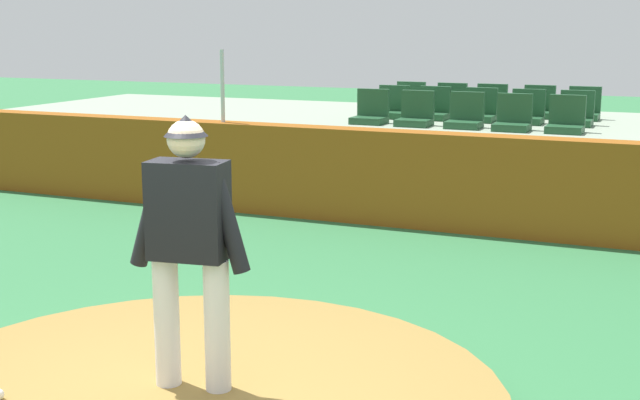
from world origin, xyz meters
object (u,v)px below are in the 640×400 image
object	(u,v)px
stadium_chair_0	(371,113)
stadium_chair_3	(513,119)
pitcher	(189,233)
stadium_chair_5	(392,108)
stadium_chair_6	(433,109)
stadium_chair_7	(479,111)
stadium_chair_14	(584,109)
stadium_chair_8	(527,113)
stadium_chair_2	(465,117)
stadium_chair_1	(416,115)
stadium_chair_12	(491,106)
stadium_chair_11	(450,105)
stadium_chair_13	(538,108)
stadium_chair_4	(566,121)
stadium_chair_10	(409,103)
stadium_chair_9	(576,115)

from	to	relation	value
stadium_chair_0	stadium_chair_3	bearing A→B (deg)	178.99
pitcher	stadium_chair_5	bearing A→B (deg)	90.97
stadium_chair_6	stadium_chair_7	world-z (taller)	same
stadium_chair_6	stadium_chair_14	world-z (taller)	same
pitcher	stadium_chair_8	bearing A→B (deg)	76.47
stadium_chair_2	stadium_chair_5	world-z (taller)	same
stadium_chair_1	stadium_chair_12	distance (m)	1.94
stadium_chair_5	stadium_chair_8	size ratio (longest dim) A/B	1.00
stadium_chair_8	stadium_chair_11	xyz separation A→B (m)	(-1.39, 0.87, 0.00)
stadium_chair_6	stadium_chair_13	xyz separation A→B (m)	(1.45, 0.89, 0.00)
stadium_chair_11	stadium_chair_13	bearing A→B (deg)	-178.45
stadium_chair_6	stadium_chair_7	xyz separation A→B (m)	(0.72, -0.01, 0.00)
stadium_chair_7	stadium_chair_8	distance (m)	0.71
stadium_chair_0	stadium_chair_4	size ratio (longest dim) A/B	1.00
stadium_chair_3	stadium_chair_10	distance (m)	2.75
stadium_chair_0	stadium_chair_1	size ratio (longest dim) A/B	1.00
stadium_chair_3	stadium_chair_0	bearing A→B (deg)	-1.01
stadium_chair_0	stadium_chair_3	world-z (taller)	same
stadium_chair_10	stadium_chair_12	distance (m)	1.36
stadium_chair_0	stadium_chair_10	xyz separation A→B (m)	(0.03, 1.78, 0.00)
stadium_chair_6	stadium_chair_9	bearing A→B (deg)	-179.95
stadium_chair_0	stadium_chair_2	bearing A→B (deg)	179.97
stadium_chair_3	stadium_chair_5	xyz separation A→B (m)	(-2.06, 0.91, 0.00)
stadium_chair_13	stadium_chair_9	bearing A→B (deg)	127.47
stadium_chair_2	stadium_chair_8	distance (m)	1.14
stadium_chair_0	stadium_chair_9	world-z (taller)	same
stadium_chair_9	pitcher	bearing A→B (deg)	80.12
stadium_chair_0	stadium_chair_1	world-z (taller)	same
stadium_chair_7	stadium_chair_12	xyz separation A→B (m)	(-0.02, 0.89, 0.00)
stadium_chair_4	stadium_chair_12	distance (m)	2.28
stadium_chair_5	stadium_chair_9	world-z (taller)	same
stadium_chair_7	stadium_chair_12	size ratio (longest dim) A/B	1.00
stadium_chair_0	stadium_chair_7	distance (m)	1.68
stadium_chair_0	stadium_chair_14	world-z (taller)	same
stadium_chair_7	stadium_chair_13	world-z (taller)	same
stadium_chair_2	stadium_chair_7	distance (m)	0.90
stadium_chair_5	stadium_chair_12	bearing A→B (deg)	-145.76
stadium_chair_4	stadium_chair_5	xyz separation A→B (m)	(-2.77, 0.87, 0.00)
stadium_chair_12	stadium_chair_5	bearing A→B (deg)	34.24
stadium_chair_10	stadium_chair_14	world-z (taller)	same
stadium_chair_2	stadium_chair_4	world-z (taller)	same
stadium_chair_2	stadium_chair_6	size ratio (longest dim) A/B	1.00
stadium_chair_7	stadium_chair_4	bearing A→B (deg)	147.12
stadium_chair_5	stadium_chair_12	world-z (taller)	same
stadium_chair_3	stadium_chair_10	bearing A→B (deg)	-41.37
stadium_chair_10	stadium_chair_14	distance (m)	2.80
stadium_chair_1	stadium_chair_13	xyz separation A→B (m)	(1.45, 1.82, 0.00)
stadium_chair_3	stadium_chair_11	world-z (taller)	same
stadium_chair_0	stadium_chair_13	xyz separation A→B (m)	(2.14, 1.80, 0.00)
stadium_chair_14	pitcher	bearing A→B (deg)	81.01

